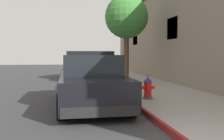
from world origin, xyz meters
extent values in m
cube|color=#353538|center=(-4.39, 10.00, -0.10)|extent=(33.77, 60.00, 0.20)
cube|color=gray|center=(1.61, 10.00, 0.07)|extent=(3.22, 60.00, 0.14)
cube|color=maroon|center=(-0.04, 10.00, 0.07)|extent=(0.08, 60.00, 0.14)
cube|color=black|center=(3.25, 10.09, 2.91)|extent=(0.06, 1.30, 1.10)
cube|color=black|center=(3.25, 17.27, 2.91)|extent=(0.06, 1.30, 1.10)
cube|color=black|center=(-1.30, 5.66, 0.58)|extent=(1.84, 4.80, 0.76)
cube|color=black|center=(-1.30, 5.81, 1.26)|extent=(1.64, 2.50, 0.60)
cube|color=black|center=(-1.30, 3.32, 0.32)|extent=(1.76, 0.16, 0.24)
cube|color=black|center=(-1.30, 8.00, 0.32)|extent=(1.76, 0.16, 0.24)
cylinder|color=black|center=(-2.16, 7.36, 0.32)|extent=(0.22, 0.64, 0.64)
cylinder|color=black|center=(-0.44, 7.36, 0.32)|extent=(0.22, 0.64, 0.64)
cylinder|color=black|center=(-2.16, 3.96, 0.32)|extent=(0.22, 0.64, 0.64)
cylinder|color=black|center=(-0.44, 3.96, 0.32)|extent=(0.22, 0.64, 0.64)
cube|color=black|center=(-1.30, 5.76, 1.62)|extent=(1.48, 0.20, 0.12)
cube|color=red|center=(-1.65, 5.76, 1.62)|extent=(0.44, 0.18, 0.11)
cube|color=#1E33E0|center=(-0.95, 5.76, 1.62)|extent=(0.44, 0.18, 0.11)
cube|color=#B2B5BA|center=(-1.30, 14.94, 0.58)|extent=(1.84, 4.80, 0.76)
cube|color=black|center=(-1.30, 15.09, 1.26)|extent=(1.64, 2.50, 0.60)
cube|color=black|center=(-1.30, 12.60, 0.32)|extent=(1.76, 0.16, 0.24)
cube|color=black|center=(-1.30, 17.28, 0.32)|extent=(1.76, 0.16, 0.24)
cylinder|color=black|center=(-2.16, 16.64, 0.32)|extent=(0.22, 0.64, 0.64)
cylinder|color=black|center=(-0.44, 16.64, 0.32)|extent=(0.22, 0.64, 0.64)
cylinder|color=black|center=(-2.16, 13.24, 0.32)|extent=(0.22, 0.64, 0.64)
cylinder|color=black|center=(-0.44, 13.24, 0.32)|extent=(0.22, 0.64, 0.64)
cylinder|color=#4C4C51|center=(0.55, 5.70, 0.17)|extent=(0.32, 0.32, 0.06)
cylinder|color=red|center=(0.55, 5.70, 0.45)|extent=(0.24, 0.24, 0.50)
cone|color=navy|center=(0.55, 5.70, 0.77)|extent=(0.28, 0.28, 0.14)
cylinder|color=#4C4C51|center=(0.55, 5.70, 0.87)|extent=(0.05, 0.05, 0.06)
cylinder|color=red|center=(0.38, 5.70, 0.51)|extent=(0.10, 0.10, 0.10)
cylinder|color=red|center=(0.72, 5.70, 0.51)|extent=(0.10, 0.10, 0.10)
cylinder|color=red|center=(0.55, 5.52, 0.46)|extent=(0.13, 0.12, 0.13)
cylinder|color=brown|center=(1.07, 11.02, 1.45)|extent=(0.28, 0.28, 2.63)
sphere|color=#387A33|center=(1.07, 11.02, 3.57)|extent=(2.28, 2.28, 2.28)
camera|label=1|loc=(-2.01, -2.19, 1.56)|focal=40.93mm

